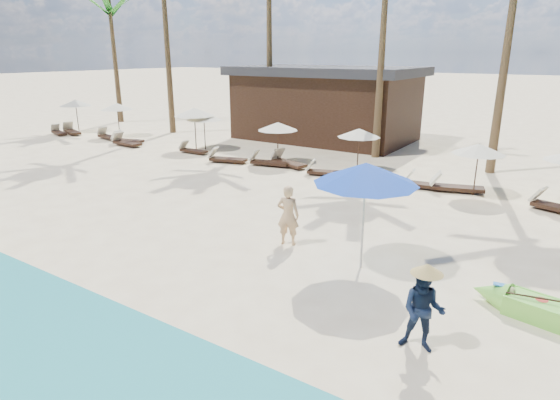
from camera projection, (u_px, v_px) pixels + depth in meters
The scene contains 26 objects.
ground at pixel (273, 285), 10.74m from camera, with size 240.00×240.00×0.00m, color #FFECBC.
tourist at pixel (288, 215), 12.76m from camera, with size 0.62×0.41×1.70m, color tan.
vendor_green at pixel (423, 311), 8.18m from camera, with size 0.76×0.59×1.56m, color #15213C.
blue_umbrella at pixel (366, 173), 10.87m from camera, with size 2.47×2.47×2.66m.
resort_parasol_0 at pixel (75, 103), 30.91m from camera, with size 2.05×2.05×2.11m.
lounger_0_left at pixel (58, 132), 30.20m from camera, with size 1.77×0.98×0.58m.
lounger_0_right at pixel (71, 131), 30.38m from camera, with size 2.08×1.20×0.68m.
resort_parasol_1 at pixel (117, 106), 29.18m from camera, with size 2.01×2.01×2.07m.
lounger_1_left at pixel (107, 136), 28.67m from camera, with size 1.89×0.88×0.62m.
lounger_1_right at pixel (126, 140), 27.34m from camera, with size 2.04×1.03×0.66m.
resort_parasol_2 at pixel (194, 112), 25.18m from camera, with size 2.19×2.19×2.25m.
lounger_2_left at pixel (126, 142), 26.60m from camera, with size 2.01×0.71×0.67m.
resort_parasol_3 at pixel (204, 117), 25.16m from camera, with size 1.93×1.93×1.99m.
lounger_3_left at pixel (192, 150), 24.67m from camera, with size 1.65×0.54×0.56m.
lounger_3_right at pixel (226, 158), 22.57m from camera, with size 1.97×1.09×0.64m.
resort_parasol_4 at pixel (278, 126), 21.95m from camera, with size 1.91×1.91×1.97m.
lounger_4_left at pixel (267, 161), 21.91m from camera, with size 2.01×0.99×0.66m.
lounger_4_right at pixel (287, 162), 21.84m from camera, with size 2.07×1.14×0.67m.
resort_parasol_5 at pixel (359, 133), 20.35m from camera, with size 1.88×1.88×1.94m.
lounger_5_left at pixel (324, 171), 20.22m from camera, with size 1.83×1.01×0.59m.
resort_parasol_6 at pixel (479, 149), 16.93m from camera, with size 1.89×1.89×1.95m.
lounger_6_left at pixel (425, 184), 18.21m from camera, with size 1.91×0.81×0.63m.
lounger_6_right at pixel (454, 186), 17.82m from camera, with size 2.07×1.17×0.67m.
lounger_7_left at pixel (558, 206), 15.55m from camera, with size 2.01×1.12×0.65m.
palm_0 at pixel (110, 8), 33.52m from camera, with size 2.08×2.08×9.90m.
pavilion_west at pixel (326, 103), 28.21m from camera, with size 10.80×6.60×4.30m.
Camera 1 is at (5.43, -7.98, 5.10)m, focal length 30.00 mm.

